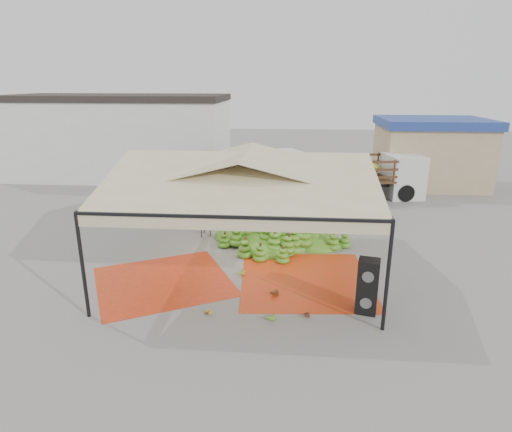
# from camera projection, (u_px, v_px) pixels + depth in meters

# --- Properties ---
(ground) EXTENTS (90.00, 90.00, 0.00)m
(ground) POSITION_uv_depth(u_px,v_px,m) (247.00, 263.00, 15.36)
(ground) COLOR slate
(ground) RESTS_ON ground
(canopy_tent) EXTENTS (8.10, 8.10, 4.00)m
(canopy_tent) POSITION_uv_depth(u_px,v_px,m) (246.00, 173.00, 14.36)
(canopy_tent) COLOR black
(canopy_tent) RESTS_ON ground
(building_white) EXTENTS (14.30, 6.30, 5.40)m
(building_white) POSITION_uv_depth(u_px,v_px,m) (120.00, 136.00, 28.64)
(building_white) COLOR silver
(building_white) RESTS_ON ground
(building_tan) EXTENTS (6.30, 5.30, 4.10)m
(building_tan) POSITION_uv_depth(u_px,v_px,m) (430.00, 152.00, 26.29)
(building_tan) COLOR tan
(building_tan) RESTS_ON ground
(tarp_left) EXTENTS (5.44, 5.36, 0.01)m
(tarp_left) POSITION_uv_depth(u_px,v_px,m) (163.00, 281.00, 13.93)
(tarp_left) COLOR red
(tarp_left) RESTS_ON ground
(tarp_right) EXTENTS (4.43, 4.62, 0.01)m
(tarp_right) POSITION_uv_depth(u_px,v_px,m) (305.00, 280.00, 14.05)
(tarp_right) COLOR red
(tarp_right) RESTS_ON ground
(banana_heap) EXTENTS (5.67, 4.71, 1.18)m
(banana_heap) POSITION_uv_depth(u_px,v_px,m) (280.00, 227.00, 17.28)
(banana_heap) COLOR #43811A
(banana_heap) RESTS_ON ground
(hand_yellow_a) EXTENTS (0.56, 0.49, 0.22)m
(hand_yellow_a) POSITION_uv_depth(u_px,v_px,m) (240.00, 272.00, 14.40)
(hand_yellow_a) COLOR #B68524
(hand_yellow_a) RESTS_ON ground
(hand_yellow_b) EXTENTS (0.52, 0.50, 0.19)m
(hand_yellow_b) POSITION_uv_depth(u_px,v_px,m) (206.00, 312.00, 11.90)
(hand_yellow_b) COLOR gold
(hand_yellow_b) RESTS_ON ground
(hand_red_a) EXTENTS (0.62, 0.57, 0.23)m
(hand_red_a) POSITION_uv_depth(u_px,v_px,m) (272.00, 290.00, 13.10)
(hand_red_a) COLOR #532C13
(hand_red_a) RESTS_ON ground
(hand_red_b) EXTENTS (0.40, 0.33, 0.18)m
(hand_red_b) POSITION_uv_depth(u_px,v_px,m) (304.00, 314.00, 11.83)
(hand_red_b) COLOR #551E13
(hand_red_b) RESTS_ON ground
(hand_green) EXTENTS (0.62, 0.60, 0.22)m
(hand_green) POSITION_uv_depth(u_px,v_px,m) (269.00, 315.00, 11.73)
(hand_green) COLOR #507618
(hand_green) RESTS_ON ground
(hanging_bunches) EXTENTS (1.74, 0.24, 0.20)m
(hanging_bunches) POSITION_uv_depth(u_px,v_px,m) (276.00, 186.00, 15.41)
(hanging_bunches) COLOR #457718
(hanging_bunches) RESTS_ON ground
(speaker_stack) EXTENTS (0.68, 0.62, 1.59)m
(speaker_stack) POSITION_uv_depth(u_px,v_px,m) (368.00, 286.00, 11.87)
(speaker_stack) COLOR black
(speaker_stack) RESTS_ON ground
(banana_leaves) EXTENTS (0.96, 1.36, 3.70)m
(banana_leaves) POSITION_uv_depth(u_px,v_px,m) (208.00, 235.00, 18.08)
(banana_leaves) COLOR #21771F
(banana_leaves) RESTS_ON ground
(vendor) EXTENTS (0.79, 0.59, 1.98)m
(vendor) POSITION_uv_depth(u_px,v_px,m) (280.00, 207.00, 18.69)
(vendor) COLOR gray
(vendor) RESTS_ON ground
(truck_left) EXTENTS (6.94, 4.79, 2.27)m
(truck_left) POSITION_uv_depth(u_px,v_px,m) (251.00, 168.00, 24.96)
(truck_left) COLOR #4D3419
(truck_left) RESTS_ON ground
(truck_right) EXTENTS (7.17, 3.52, 2.36)m
(truck_right) POSITION_uv_depth(u_px,v_px,m) (364.00, 172.00, 23.58)
(truck_right) COLOR #52301B
(truck_right) RESTS_ON ground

